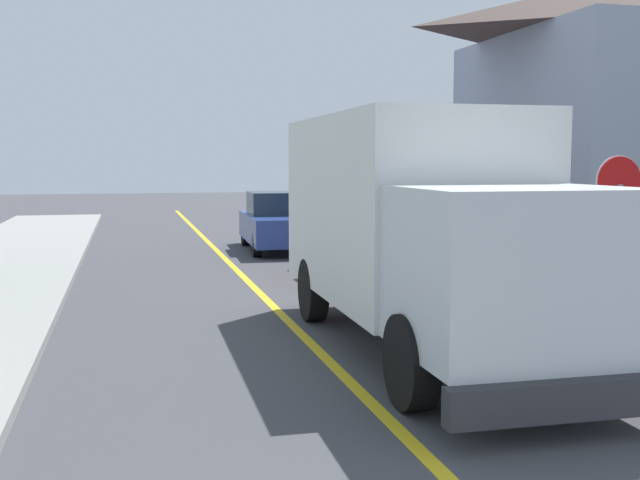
{
  "coord_description": "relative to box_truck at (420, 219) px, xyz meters",
  "views": [
    {
      "loc": [
        -2.47,
        -1.84,
        2.57
      ],
      "look_at": [
        0.28,
        9.02,
        1.4
      ],
      "focal_mm": 42.93,
      "sensor_mm": 36.0,
      "label": 1
    }
  ],
  "objects": [
    {
      "name": "centre_line_yellow",
      "position": [
        -1.42,
        2.06,
        -1.76
      ],
      "size": [
        0.16,
        56.0,
        0.01
      ],
      "primitive_type": "cube",
      "color": "gold",
      "rests_on": "ground"
    },
    {
      "name": "parked_car_mid",
      "position": [
        0.3,
        11.7,
        -0.97
      ],
      "size": [
        1.99,
        4.48,
        1.67
      ],
      "color": "#2D4793",
      "rests_on": "ground"
    },
    {
      "name": "stop_sign",
      "position": [
        3.55,
        0.61,
        0.09
      ],
      "size": [
        0.8,
        0.1,
        2.65
      ],
      "color": "gray",
      "rests_on": "ground"
    },
    {
      "name": "box_truck",
      "position": [
        0.0,
        0.0,
        0.0
      ],
      "size": [
        2.51,
        7.22,
        3.2
      ],
      "color": "silver",
      "rests_on": "ground"
    },
    {
      "name": "parked_car_near",
      "position": [
        1.12,
        5.89,
        -0.97
      ],
      "size": [
        1.9,
        4.44,
        1.67
      ],
      "color": "maroon",
      "rests_on": "ground"
    }
  ]
}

